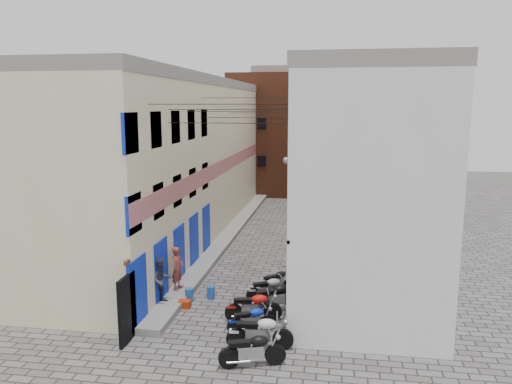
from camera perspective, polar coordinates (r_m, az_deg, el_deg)
The scene contains 21 objects.
ground at distance 16.75m, azimuth -5.50°, elevation -16.63°, with size 90.00×90.00×0.00m, color #53504E.
plinth at distance 29.05m, azimuth -2.95°, elevation -4.73°, with size 0.90×26.00×0.25m, color gray.
building_left at distance 28.97m, azimuth -8.74°, elevation 3.92°, with size 5.10×27.00×9.00m.
building_right at distance 27.65m, azimuth 11.43°, elevation 3.57°, with size 5.94×26.00×9.00m.
building_far_brick_left at distance 42.95m, azimuth 1.28°, elevation 6.64°, with size 6.00×6.00×10.00m, color brown.
building_far_brick_right at distance 44.62m, azimuth 8.03°, elevation 5.38°, with size 5.00×6.00×8.00m, color brown.
building_far_concrete at distance 48.67m, azimuth 4.62°, elevation 7.59°, with size 8.00×5.00×11.00m, color gray.
far_shopfront at distance 40.35m, azimuth 3.52°, elevation 0.98°, with size 2.00×0.30×2.40m, color black.
overhead_wires at distance 22.46m, azimuth -0.83°, elevation 9.03°, with size 5.80×13.02×1.32m.
motorcycle_a at distance 15.04m, azimuth -0.43°, elevation -17.40°, with size 0.62×1.98×1.15m, color black, non-canonical shape.
motorcycle_b at distance 15.97m, azimuth 0.44°, elevation -15.55°, with size 0.66×2.10×1.22m, color silver, non-canonical shape.
motorcycle_c at distance 17.08m, azimuth -0.49°, elevation -14.21°, with size 0.54×1.70×0.99m, color #0C27BC, non-canonical shape.
motorcycle_d at distance 17.85m, azimuth -0.30°, elevation -12.79°, with size 0.63×2.01×1.16m, color #B2120C, non-canonical shape.
motorcycle_e at distance 18.59m, azimuth 2.26°, elevation -11.77°, with size 0.66×2.09×1.21m, color black, non-canonical shape.
motorcycle_f at distance 19.61m, azimuth 1.47°, elevation -10.84°, with size 0.57×1.81×1.05m, color #A8A7AC, non-canonical shape.
motorcycle_g at distance 20.50m, azimuth 2.41°, elevation -9.97°, with size 0.55×1.74×1.00m, color black, non-canonical shape.
person_a at distance 20.15m, azimuth -8.95°, elevation -8.60°, with size 0.63×0.41×1.73m, color brown.
person_b at distance 18.98m, azimuth -10.78°, elevation -9.87°, with size 0.83×0.65×1.71m, color #303249.
water_jug_near at distance 19.75m, azimuth -7.65°, elevation -11.60°, with size 0.33×0.33×0.51m, color #2155A9.
water_jug_far at distance 19.95m, azimuth -5.18°, elevation -11.36°, with size 0.32×0.32×0.50m, color #224FAD.
red_crate at distance 19.27m, azimuth -8.17°, elevation -12.56°, with size 0.45×0.34×0.28m, color #A82E0C.
Camera 1 is at (3.90, -14.47, 7.49)m, focal length 35.00 mm.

